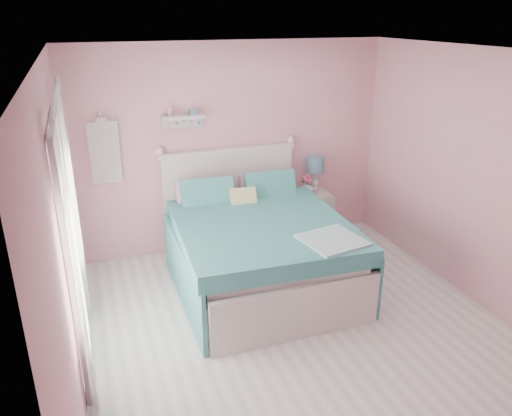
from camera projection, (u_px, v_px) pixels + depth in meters
floor at (303, 336)px, 4.79m from camera, size 4.50×4.50×0.00m
room_shell at (310, 179)px, 4.21m from camera, size 4.50×4.50×4.50m
bed at (257, 249)px, 5.59m from camera, size 1.86×2.30×1.32m
nightstand at (311, 216)px, 6.74m from camera, size 0.46×0.45×0.66m
table_lamp at (315, 167)px, 6.60m from camera, size 0.23×0.23×0.47m
vase at (307, 187)px, 6.57m from camera, size 0.20×0.20×0.17m
teacup at (314, 193)px, 6.51m from camera, size 0.11×0.11×0.07m
roses at (307, 179)px, 6.52m from camera, size 0.14×0.11×0.12m
wall_shelf at (182, 118)px, 5.88m from camera, size 0.50×0.15×0.25m
hanging_dress at (105, 153)px, 5.70m from camera, size 0.34×0.03×0.72m
french_door at (71, 249)px, 4.13m from camera, size 0.04×1.32×2.16m
curtain_near at (78, 278)px, 3.46m from camera, size 0.04×0.40×2.32m
curtain_far at (74, 205)px, 4.76m from camera, size 0.04×0.40×2.32m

